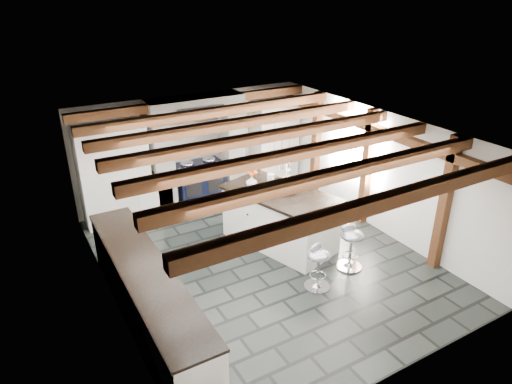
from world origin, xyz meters
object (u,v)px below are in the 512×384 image
range_cooker (199,182)px  bar_stool_far (318,262)px  bar_stool_near (351,242)px  kitchen_island (280,218)px

range_cooker → bar_stool_far: bearing=-85.0°
bar_stool_far → bar_stool_near: bearing=-4.0°
range_cooker → kitchen_island: 2.42m
range_cooker → bar_stool_near: size_ratio=1.27×
bar_stool_far → range_cooker: bearing=78.8°
kitchen_island → bar_stool_near: kitchen_island is taller
range_cooker → bar_stool_far: 3.80m
kitchen_island → bar_stool_far: (-0.22, -1.43, -0.05)m
range_cooker → kitchen_island: size_ratio=0.44×
range_cooker → kitchen_island: bearing=-76.8°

